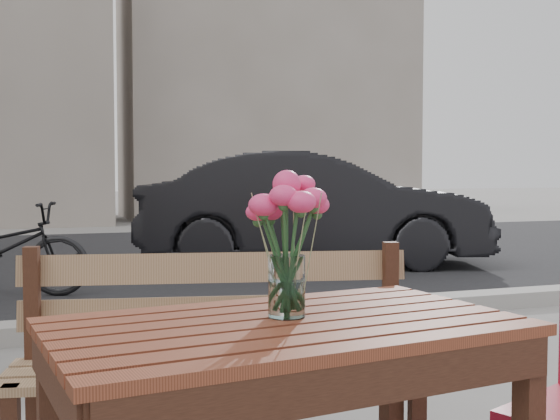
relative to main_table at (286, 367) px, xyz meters
name	(u,v)px	position (x,y,z in m)	size (l,w,h in m)	color
street	(95,283)	(-0.05, 5.07, -0.55)	(30.00, 8.12, 0.12)	black
backdrop_buildings	(65,55)	(0.12, 14.40, 3.03)	(15.50, 4.00, 8.00)	gray
main_table	(286,367)	(0.00, 0.00, 0.00)	(1.20, 0.79, 0.69)	#5B2A18
main_bench	(218,338)	(0.00, 0.66, -0.08)	(1.39, 0.67, 0.83)	#8A6547
main_vase	(287,226)	(0.02, 0.04, 0.34)	(0.20, 0.20, 0.36)	white
parked_car	(313,209)	(2.44, 5.84, 0.06)	(1.36, 3.90, 1.28)	black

